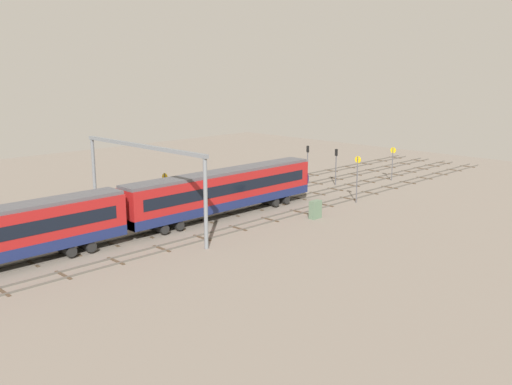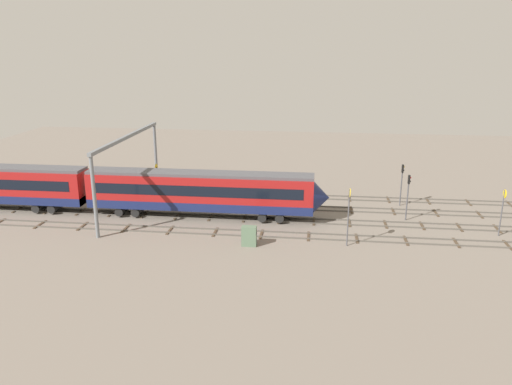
{
  "view_description": "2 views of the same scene",
  "coord_description": "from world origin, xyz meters",
  "px_view_note": "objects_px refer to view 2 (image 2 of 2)",
  "views": [
    {
      "loc": [
        -44.21,
        -45.98,
        15.48
      ],
      "look_at": [
        0.59,
        -1.66,
        1.71
      ],
      "focal_mm": 40.35,
      "sensor_mm": 36.0,
      "label": 1
    },
    {
      "loc": [
        7.41,
        -52.35,
        17.88
      ],
      "look_at": [
        0.95,
        0.16,
        2.26
      ],
      "focal_mm": 35.52,
      "sensor_mm": 36.0,
      "label": 2
    }
  ],
  "objects_px": {
    "speed_sign_near_foreground": "(349,210)",
    "speed_sign_mid_trackside": "(503,206)",
    "speed_sign_far_trackside": "(157,180)",
    "signal_light_trackside_approach": "(402,179)",
    "signal_light_trackside_departure": "(408,191)",
    "train": "(93,190)",
    "relay_cabinet": "(249,236)",
    "overhead_gantry": "(128,153)"
  },
  "relations": [
    {
      "from": "overhead_gantry",
      "to": "speed_sign_mid_trackside",
      "type": "height_order",
      "value": "overhead_gantry"
    },
    {
      "from": "train",
      "to": "relay_cabinet",
      "type": "xyz_separation_m",
      "value": [
        18.06,
        -7.29,
        -1.71
      ]
    },
    {
      "from": "signal_light_trackside_approach",
      "to": "train",
      "type": "bearing_deg",
      "value": -168.72
    },
    {
      "from": "speed_sign_near_foreground",
      "to": "speed_sign_far_trackside",
      "type": "bearing_deg",
      "value": 156.75
    },
    {
      "from": "speed_sign_far_trackside",
      "to": "signal_light_trackside_approach",
      "type": "distance_m",
      "value": 27.63
    },
    {
      "from": "train",
      "to": "speed_sign_far_trackside",
      "type": "relative_size",
      "value": 9.96
    },
    {
      "from": "overhead_gantry",
      "to": "speed_sign_far_trackside",
      "type": "height_order",
      "value": "overhead_gantry"
    },
    {
      "from": "train",
      "to": "signal_light_trackside_departure",
      "type": "xyz_separation_m",
      "value": [
        33.5,
        1.71,
        0.52
      ]
    },
    {
      "from": "overhead_gantry",
      "to": "speed_sign_mid_trackside",
      "type": "distance_m",
      "value": 38.69
    },
    {
      "from": "speed_sign_far_trackside",
      "to": "train",
      "type": "bearing_deg",
      "value": -156.75
    },
    {
      "from": "train",
      "to": "overhead_gantry",
      "type": "height_order",
      "value": "overhead_gantry"
    },
    {
      "from": "speed_sign_mid_trackside",
      "to": "relay_cabinet",
      "type": "bearing_deg",
      "value": -167.04
    },
    {
      "from": "train",
      "to": "speed_sign_near_foreground",
      "type": "height_order",
      "value": "speed_sign_near_foreground"
    },
    {
      "from": "speed_sign_mid_trackside",
      "to": "signal_light_trackside_departure",
      "type": "height_order",
      "value": "signal_light_trackside_departure"
    },
    {
      "from": "speed_sign_near_foreground",
      "to": "signal_light_trackside_approach",
      "type": "bearing_deg",
      "value": 62.84
    },
    {
      "from": "speed_sign_near_foreground",
      "to": "relay_cabinet",
      "type": "distance_m",
      "value": 9.34
    },
    {
      "from": "overhead_gantry",
      "to": "speed_sign_near_foreground",
      "type": "relative_size",
      "value": 3.49
    },
    {
      "from": "overhead_gantry",
      "to": "signal_light_trackside_approach",
      "type": "bearing_deg",
      "value": 8.41
    },
    {
      "from": "speed_sign_mid_trackside",
      "to": "signal_light_trackside_departure",
      "type": "xyz_separation_m",
      "value": [
        -8.21,
        3.56,
        0.19
      ]
    },
    {
      "from": "speed_sign_near_foreground",
      "to": "relay_cabinet",
      "type": "relative_size",
      "value": 2.9
    },
    {
      "from": "overhead_gantry",
      "to": "speed_sign_mid_trackside",
      "type": "relative_size",
      "value": 4.11
    },
    {
      "from": "overhead_gantry",
      "to": "speed_sign_near_foreground",
      "type": "height_order",
      "value": "overhead_gantry"
    },
    {
      "from": "speed_sign_far_trackside",
      "to": "signal_light_trackside_approach",
      "type": "xyz_separation_m",
      "value": [
        27.34,
        4.01,
        -0.12
      ]
    },
    {
      "from": "overhead_gantry",
      "to": "signal_light_trackside_departure",
      "type": "distance_m",
      "value": 30.29
    },
    {
      "from": "speed_sign_mid_trackside",
      "to": "relay_cabinet",
      "type": "height_order",
      "value": "speed_sign_mid_trackside"
    },
    {
      "from": "speed_sign_far_trackside",
      "to": "signal_light_trackside_approach",
      "type": "relative_size",
      "value": 1.05
    },
    {
      "from": "speed_sign_far_trackside",
      "to": "relay_cabinet",
      "type": "height_order",
      "value": "speed_sign_far_trackside"
    },
    {
      "from": "overhead_gantry",
      "to": "signal_light_trackside_approach",
      "type": "distance_m",
      "value": 30.73
    },
    {
      "from": "overhead_gantry",
      "to": "relay_cabinet",
      "type": "distance_m",
      "value": 18.31
    },
    {
      "from": "train",
      "to": "signal_light_trackside_departure",
      "type": "distance_m",
      "value": 33.55
    },
    {
      "from": "relay_cabinet",
      "to": "signal_light_trackside_departure",
      "type": "bearing_deg",
      "value": 30.25
    },
    {
      "from": "train",
      "to": "speed_sign_near_foreground",
      "type": "xyz_separation_m",
      "value": [
        27.0,
        -6.2,
        0.76
      ]
    },
    {
      "from": "train",
      "to": "relay_cabinet",
      "type": "bearing_deg",
      "value": -21.99
    },
    {
      "from": "train",
      "to": "signal_light_trackside_departure",
      "type": "relative_size",
      "value": 10.33
    },
    {
      "from": "overhead_gantry",
      "to": "speed_sign_near_foreground",
      "type": "bearing_deg",
      "value": -19.67
    },
    {
      "from": "speed_sign_near_foreground",
      "to": "speed_sign_mid_trackside",
      "type": "height_order",
      "value": "speed_sign_near_foreground"
    },
    {
      "from": "speed_sign_mid_trackside",
      "to": "relay_cabinet",
      "type": "distance_m",
      "value": 24.36
    },
    {
      "from": "speed_sign_far_trackside",
      "to": "relay_cabinet",
      "type": "relative_size",
      "value": 2.67
    },
    {
      "from": "speed_sign_far_trackside",
      "to": "relay_cabinet",
      "type": "distance_m",
      "value": 15.62
    },
    {
      "from": "train",
      "to": "speed_sign_mid_trackside",
      "type": "bearing_deg",
      "value": -2.54
    },
    {
      "from": "speed_sign_mid_trackside",
      "to": "relay_cabinet",
      "type": "relative_size",
      "value": 2.46
    },
    {
      "from": "speed_sign_far_trackside",
      "to": "signal_light_trackside_departure",
      "type": "bearing_deg",
      "value": -2.08
    }
  ]
}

